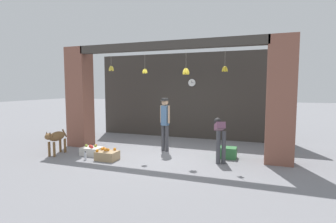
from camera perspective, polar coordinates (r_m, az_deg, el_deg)
ground_plane at (r=7.75m, az=-1.07°, el=-9.50°), size 60.00×60.00×0.00m
shop_back_wall at (r=10.21m, az=4.65°, el=3.41°), size 7.54×0.12×3.28m
shop_pillar_left at (r=9.32m, az=-18.62°, el=2.96°), size 0.70×0.60×3.28m
shop_pillar_right at (r=7.32m, az=23.31°, el=2.21°), size 0.70×0.60×3.28m
storefront_awning at (r=7.69m, az=-0.78°, el=13.94°), size 5.64×0.27×0.97m
dog at (r=8.37m, az=-23.19°, el=-5.24°), size 0.35×0.98×0.74m
shopkeeper at (r=8.07m, az=-0.67°, el=-1.89°), size 0.34×0.28×1.65m
worker_stooping at (r=7.15m, az=11.20°, el=-4.72°), size 0.43×0.84×1.12m
fruit_crate_oranges at (r=7.44m, az=-13.12°, el=-9.25°), size 0.57×0.42×0.32m
fruit_crate_apples at (r=8.08m, az=-16.27°, el=-8.21°), size 0.58×0.41×0.30m
produce_box_green at (r=7.62m, az=12.83°, el=-8.72°), size 0.49×0.37×0.30m
water_bottle at (r=7.61m, az=-17.52°, el=-9.20°), size 0.06×0.06×0.23m
wall_clock at (r=10.10m, az=5.22°, el=6.26°), size 0.30×0.03×0.30m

